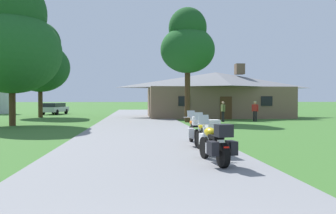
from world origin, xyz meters
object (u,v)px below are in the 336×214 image
at_px(bystander_olive_shirt_beside_signpost, 223,110).
at_px(tree_left_near, 12,40).
at_px(motorcycle_yellow_second_in_row, 207,136).
at_px(bystander_red_shirt_near_lodge, 255,110).
at_px(motorcycle_yellow_nearest_to_camera, 216,144).
at_px(motorcycle_orange_farthest_in_row, 195,131).
at_px(tree_left_far, 40,60).
at_px(tree_by_lodge_front, 188,44).
at_px(parked_silver_suv_far_left, 55,108).

bearing_deg(bystander_olive_shirt_beside_signpost, tree_left_near, 86.47).
distance_m(motorcycle_yellow_second_in_row, bystander_red_shirt_near_lodge, 18.07).
height_order(bystander_red_shirt_near_lodge, tree_left_near, tree_left_near).
distance_m(motorcycle_yellow_nearest_to_camera, bystander_olive_shirt_beside_signpost, 18.84).
xyz_separation_m(motorcycle_yellow_nearest_to_camera, bystander_red_shirt_near_lodge, (7.73, 18.40, 0.34)).
xyz_separation_m(motorcycle_orange_farthest_in_row, tree_left_far, (-11.99, 22.82, 5.23)).
relative_size(motorcycle_yellow_nearest_to_camera, bystander_red_shirt_near_lodge, 1.23).
height_order(bystander_olive_shirt_beside_signpost, tree_left_near, tree_left_near).
relative_size(tree_left_far, tree_by_lodge_front, 1.06).
relative_size(motorcycle_yellow_second_in_row, bystander_red_shirt_near_lodge, 1.24).
bearing_deg(bystander_red_shirt_near_lodge, motorcycle_yellow_second_in_row, -80.64).
distance_m(motorcycle_yellow_nearest_to_camera, parked_silver_suv_far_left, 36.28).
relative_size(motorcycle_yellow_nearest_to_camera, motorcycle_orange_farthest_in_row, 1.00).
height_order(motorcycle_yellow_nearest_to_camera, tree_left_near, tree_left_near).
height_order(motorcycle_yellow_nearest_to_camera, motorcycle_yellow_second_in_row, same).
relative_size(motorcycle_yellow_second_in_row, parked_silver_suv_far_left, 0.43).
distance_m(motorcycle_orange_farthest_in_row, parked_silver_suv_far_left, 32.56).
height_order(motorcycle_yellow_second_in_row, tree_by_lodge_front, tree_by_lodge_front).
height_order(motorcycle_yellow_nearest_to_camera, tree_by_lodge_front, tree_by_lodge_front).
height_order(motorcycle_orange_farthest_in_row, bystander_red_shirt_near_lodge, bystander_red_shirt_near_lodge).
distance_m(tree_by_lodge_front, parked_silver_suv_far_left, 22.14).
bearing_deg(motorcycle_yellow_nearest_to_camera, bystander_olive_shirt_beside_signpost, 67.08).
xyz_separation_m(motorcycle_yellow_nearest_to_camera, parked_silver_suv_far_left, (-12.10, 34.20, 0.17)).
distance_m(bystander_red_shirt_near_lodge, tree_by_lodge_front, 7.84).
distance_m(bystander_olive_shirt_beside_signpost, tree_left_far, 19.53).
bearing_deg(tree_left_far, motorcycle_orange_farthest_in_row, -62.29).
bearing_deg(bystander_olive_shirt_beside_signpost, motorcycle_yellow_second_in_row, 150.68).
bearing_deg(bystander_olive_shirt_beside_signpost, motorcycle_yellow_nearest_to_camera, 151.85).
relative_size(motorcycle_orange_farthest_in_row, bystander_red_shirt_near_lodge, 1.23).
bearing_deg(bystander_olive_shirt_beside_signpost, tree_left_far, 49.76).
height_order(motorcycle_orange_farthest_in_row, tree_by_lodge_front, tree_by_lodge_front).
xyz_separation_m(tree_left_far, tree_by_lodge_front, (13.84, -8.80, 0.45)).
relative_size(motorcycle_yellow_second_in_row, tree_left_near, 0.20).
relative_size(bystander_red_shirt_near_lodge, tree_left_far, 0.17).
xyz_separation_m(tree_left_near, tree_left_far, (-1.13, 11.26, -0.09)).
xyz_separation_m(motorcycle_yellow_second_in_row, motorcycle_orange_farthest_in_row, (-0.04, 2.05, 0.00)).
bearing_deg(parked_silver_suv_far_left, motorcycle_yellow_nearest_to_camera, -59.72).
xyz_separation_m(motorcycle_yellow_second_in_row, tree_left_far, (-12.02, 24.86, 5.23)).
height_order(motorcycle_yellow_nearest_to_camera, bystander_olive_shirt_beside_signpost, bystander_olive_shirt_beside_signpost).
bearing_deg(tree_left_far, parked_silver_suv_far_left, 92.07).
distance_m(motorcycle_yellow_nearest_to_camera, tree_left_near, 19.64).
distance_m(motorcycle_orange_farthest_in_row, tree_left_near, 16.72).
distance_m(motorcycle_yellow_second_in_row, parked_silver_suv_far_left, 34.48).
xyz_separation_m(motorcycle_yellow_nearest_to_camera, motorcycle_yellow_second_in_row, (0.19, 1.99, 0.00)).
xyz_separation_m(motorcycle_yellow_second_in_row, bystander_olive_shirt_beside_signpost, (4.77, 16.18, 0.32)).
distance_m(bystander_red_shirt_near_lodge, bystander_olive_shirt_beside_signpost, 2.79).
relative_size(tree_left_far, parked_silver_suv_far_left, 2.00).
height_order(motorcycle_orange_farthest_in_row, bystander_olive_shirt_beside_signpost, bystander_olive_shirt_beside_signpost).
distance_m(motorcycle_yellow_nearest_to_camera, tree_by_lodge_front, 19.03).
xyz_separation_m(tree_left_near, tree_by_lodge_front, (12.71, 2.46, 0.37)).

